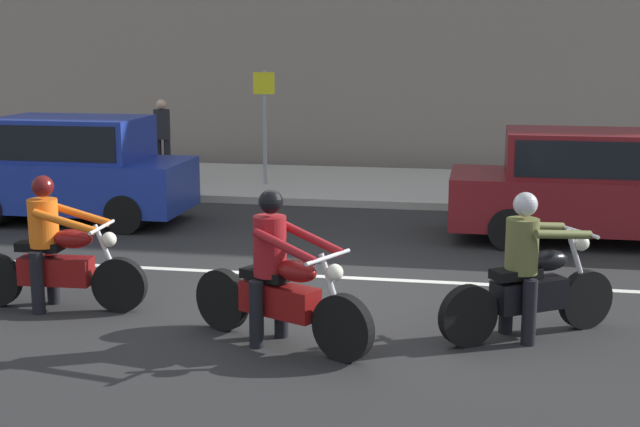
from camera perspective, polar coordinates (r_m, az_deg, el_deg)
ground_plane at (r=10.84m, az=-0.54°, el=-5.35°), size 80.00×80.00×0.00m
sidewalk_slab at (r=18.56m, az=4.19°, el=1.80°), size 40.00×4.40×0.14m
lane_marking_stripe at (r=11.58m, az=4.11°, el=-4.27°), size 18.00×0.14×0.01m
motorcycle_with_rider_crimson at (r=8.99m, az=-2.70°, el=-4.52°), size 2.08×1.14×1.61m
motorcycle_with_rider_olive at (r=9.46m, az=13.35°, el=-4.09°), size 1.84×1.28×1.56m
motorcycle_with_rider_orange_stripe at (r=10.62m, az=-16.80°, el=-2.59°), size 2.16×0.70×1.57m
parked_hatchback_cobalt_blue at (r=15.63m, az=-15.62°, el=2.86°), size 3.92×1.76×1.80m
parked_sedan_maroon at (r=14.19m, az=17.78°, el=1.73°), size 4.78×1.82×1.72m
street_sign_post at (r=18.17m, az=-3.61°, el=6.34°), size 0.44×0.08×2.33m
pedestrian_bystander at (r=18.87m, az=-10.17°, el=5.11°), size 0.34×0.34×1.72m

